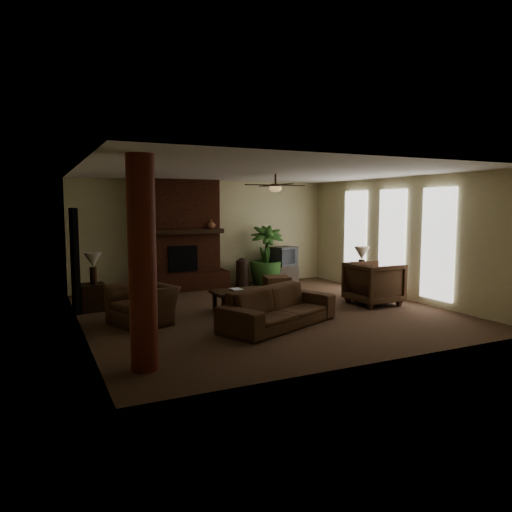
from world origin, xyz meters
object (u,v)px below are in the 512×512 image
lamp_left (93,262)px  side_table_right (362,286)px  log_column (142,264)px  ottoman (277,284)px  tv_stand (282,275)px  armchair_right (374,281)px  floor_plant (266,269)px  sofa (279,301)px  side_table_left (92,297)px  floor_vase (242,271)px  armchair_left (142,298)px  lamp_right (362,255)px  coffee_table (242,293)px

lamp_left → side_table_right: bearing=-11.8°
log_column → side_table_right: bearing=25.8°
ottoman → tv_stand: (0.76, 1.12, 0.05)m
armchair_right → log_column: bearing=109.4°
ottoman → floor_plant: bearing=77.1°
floor_plant → side_table_right: floor_plant is taller
sofa → floor_plant: (1.78, 4.05, -0.01)m
armchair_right → sofa: bearing=104.7°
armchair_right → side_table_left: armchair_right is taller
side_table_left → sofa: bearing=-44.1°
sofa → log_column: bearing=-178.3°
tv_stand → floor_vase: size_ratio=1.10×
armchair_left → armchair_right: armchair_right is taller
armchair_right → lamp_left: 5.94m
floor_plant → ottoman: bearing=-102.9°
tv_stand → floor_vase: bearing=-160.7°
floor_vase → lamp_left: bearing=-160.9°
side_table_left → lamp_left: 0.73m
sofa → side_table_left: size_ratio=4.26×
floor_plant → lamp_right: lamp_right is taller
armchair_left → log_column: bearing=-30.9°
armchair_left → side_table_left: size_ratio=1.98×
log_column → side_table_left: 4.17m
log_column → armchair_left: log_column is taller
coffee_table → ottoman: (1.62, 1.54, -0.17)m
armchair_left → lamp_right: size_ratio=1.68×
floor_vase → lamp_right: lamp_right is taller
tv_stand → side_table_left: (-5.15, -1.31, 0.03)m
floor_plant → lamp_right: 2.87m
ottoman → side_table_left: bearing=-177.5°
tv_stand → lamp_left: bearing=-145.5°
coffee_table → tv_stand: (2.38, 2.66, -0.12)m
tv_stand → floor_vase: (-1.19, 0.01, 0.18)m
side_table_left → side_table_right: 6.02m
armchair_right → lamp_left: bearing=69.7°
sofa → lamp_left: (-2.82, 2.73, 0.54)m
floor_plant → lamp_left: size_ratio=2.47×
log_column → ottoman: (4.19, 4.20, -1.20)m
sofa → ottoman: bearing=39.3°
armchair_left → armchair_right: 4.95m
log_column → sofa: 3.08m
floor_plant → side_table_left: bearing=-164.5°
armchair_left → tv_stand: armchair_left is taller
armchair_left → side_table_right: size_ratio=1.98×
sofa → armchair_right: bearing=-7.6°
side_table_right → lamp_left: bearing=168.2°
side_table_right → lamp_right: size_ratio=0.85×
sofa → armchair_left: 2.47m
floor_plant → side_table_left: 4.81m
sofa → ottoman: (1.53, 2.97, -0.26)m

